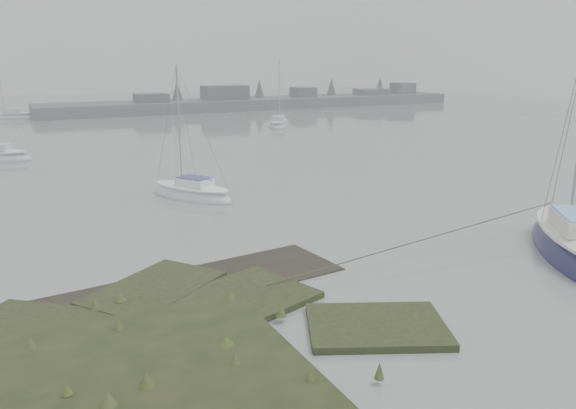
# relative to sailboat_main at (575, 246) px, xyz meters

# --- Properties ---
(ground) EXTENTS (160.00, 160.00, 0.00)m
(ground) POSITION_rel_sailboat_main_xyz_m (-10.21, 29.01, -0.32)
(ground) COLOR slate
(ground) RESTS_ON ground
(far_shoreline) EXTENTS (60.00, 8.00, 4.15)m
(far_shoreline) POSITION_rel_sailboat_main_xyz_m (16.63, 60.91, 0.53)
(far_shoreline) COLOR #4C4F51
(far_shoreline) RESTS_ON ground
(sailboat_main) EXTENTS (6.37, 7.25, 10.31)m
(sailboat_main) POSITION_rel_sailboat_main_xyz_m (0.00, 0.00, 0.00)
(sailboat_main) COLOR #13123E
(sailboat_main) RESTS_ON ground
(sailboat_white) EXTENTS (3.93, 5.13, 7.04)m
(sailboat_white) POSITION_rel_sailboat_main_xyz_m (-9.56, 14.36, -0.10)
(sailboat_white) COLOR silver
(sailboat_white) RESTS_ON ground
(sailboat_far_b) EXTENTS (4.29, 5.34, 7.40)m
(sailboat_far_b) POSITION_rel_sailboat_main_xyz_m (7.82, 39.68, -0.09)
(sailboat_far_b) COLOR #AAB0B4
(sailboat_far_b) RESTS_ON ground
(sailboat_far_c) EXTENTS (5.62, 2.97, 7.57)m
(sailboat_far_c) POSITION_rel_sailboat_main_xyz_m (-16.40, 61.07, -0.09)
(sailboat_far_c) COLOR #ACB2B6
(sailboat_far_c) RESTS_ON ground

